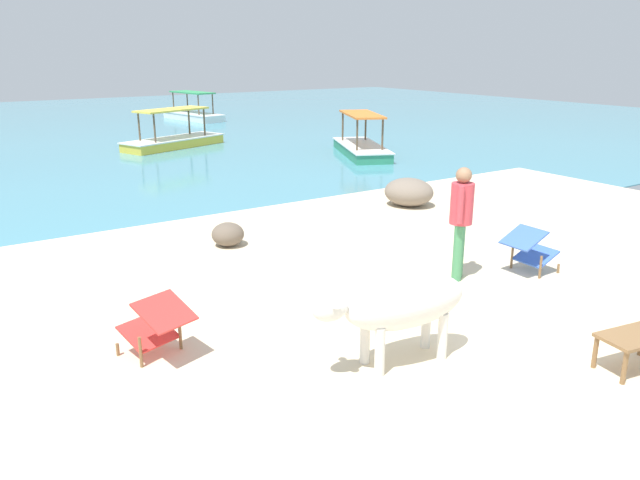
{
  "coord_description": "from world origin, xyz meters",
  "views": [
    {
      "loc": [
        -5.05,
        -4.15,
        3.2
      ],
      "look_at": [
        -0.32,
        3.0,
        0.55
      ],
      "focal_mm": 34.68,
      "sensor_mm": 36.0,
      "label": 1
    }
  ],
  "objects_px": {
    "low_bench_table": "(636,340)",
    "person_standing": "(461,215)",
    "boat_yellow": "(174,139)",
    "cow": "(402,303)",
    "boat_green": "(361,146)",
    "deck_chair_far": "(156,324)",
    "boat_white": "(193,114)",
    "deck_chair_near": "(530,248)"
  },
  "relations": [
    {
      "from": "deck_chair_near",
      "to": "boat_green",
      "type": "distance_m",
      "value": 10.94
    },
    {
      "from": "cow",
      "to": "boat_green",
      "type": "relative_size",
      "value": 0.47
    },
    {
      "from": "cow",
      "to": "boat_white",
      "type": "xyz_separation_m",
      "value": [
        7.38,
        23.51,
        -0.42
      ]
    },
    {
      "from": "deck_chair_near",
      "to": "deck_chair_far",
      "type": "bearing_deg",
      "value": 176.11
    },
    {
      "from": "boat_yellow",
      "to": "boat_white",
      "type": "height_order",
      "value": "same"
    },
    {
      "from": "boat_yellow",
      "to": "boat_green",
      "type": "xyz_separation_m",
      "value": [
        4.36,
        -4.74,
        0.0
      ]
    },
    {
      "from": "cow",
      "to": "low_bench_table",
      "type": "bearing_deg",
      "value": 149.55
    },
    {
      "from": "low_bench_table",
      "to": "deck_chair_far",
      "type": "xyz_separation_m",
      "value": [
        -3.99,
        2.96,
        0.06
      ]
    },
    {
      "from": "deck_chair_near",
      "to": "person_standing",
      "type": "relative_size",
      "value": 0.48
    },
    {
      "from": "boat_white",
      "to": "boat_yellow",
      "type": "bearing_deg",
      "value": -36.9
    },
    {
      "from": "person_standing",
      "to": "boat_white",
      "type": "relative_size",
      "value": 0.42
    },
    {
      "from": "person_standing",
      "to": "boat_yellow",
      "type": "bearing_deg",
      "value": -43.03
    },
    {
      "from": "low_bench_table",
      "to": "deck_chair_far",
      "type": "relative_size",
      "value": 0.92
    },
    {
      "from": "deck_chair_far",
      "to": "boat_green",
      "type": "relative_size",
      "value": 0.23
    },
    {
      "from": "cow",
      "to": "deck_chair_near",
      "type": "distance_m",
      "value": 3.54
    },
    {
      "from": "low_bench_table",
      "to": "person_standing",
      "type": "bearing_deg",
      "value": 90.96
    },
    {
      "from": "cow",
      "to": "person_standing",
      "type": "relative_size",
      "value": 1.12
    },
    {
      "from": "deck_chair_far",
      "to": "low_bench_table",
      "type": "bearing_deg",
      "value": -145.16
    },
    {
      "from": "boat_yellow",
      "to": "boat_white",
      "type": "relative_size",
      "value": 1.01
    },
    {
      "from": "low_bench_table",
      "to": "boat_white",
      "type": "xyz_separation_m",
      "value": [
        5.47,
        24.95,
        -0.08
      ]
    },
    {
      "from": "cow",
      "to": "boat_yellow",
      "type": "distance_m",
      "value": 16.16
    },
    {
      "from": "boat_green",
      "to": "boat_white",
      "type": "bearing_deg",
      "value": 26.29
    },
    {
      "from": "deck_chair_far",
      "to": "boat_white",
      "type": "relative_size",
      "value": 0.23
    },
    {
      "from": "deck_chair_near",
      "to": "boat_white",
      "type": "height_order",
      "value": "boat_white"
    },
    {
      "from": "cow",
      "to": "person_standing",
      "type": "height_order",
      "value": "person_standing"
    },
    {
      "from": "boat_yellow",
      "to": "deck_chair_far",
      "type": "bearing_deg",
      "value": 48.34
    },
    {
      "from": "cow",
      "to": "boat_white",
      "type": "relative_size",
      "value": 0.47
    },
    {
      "from": "cow",
      "to": "deck_chair_near",
      "type": "xyz_separation_m",
      "value": [
        3.37,
        1.04,
        -0.28
      ]
    },
    {
      "from": "low_bench_table",
      "to": "cow",
      "type": "bearing_deg",
      "value": 152.0
    },
    {
      "from": "cow",
      "to": "boat_yellow",
      "type": "xyz_separation_m",
      "value": [
        3.49,
        15.77,
        -0.42
      ]
    },
    {
      "from": "deck_chair_near",
      "to": "deck_chair_far",
      "type": "height_order",
      "value": "same"
    },
    {
      "from": "deck_chair_far",
      "to": "boat_white",
      "type": "height_order",
      "value": "boat_white"
    },
    {
      "from": "person_standing",
      "to": "boat_white",
      "type": "height_order",
      "value": "person_standing"
    },
    {
      "from": "deck_chair_near",
      "to": "boat_green",
      "type": "relative_size",
      "value": 0.2
    },
    {
      "from": "cow",
      "to": "low_bench_table",
      "type": "relative_size",
      "value": 2.21
    },
    {
      "from": "boat_yellow",
      "to": "boat_white",
      "type": "distance_m",
      "value": 8.66
    },
    {
      "from": "boat_yellow",
      "to": "boat_white",
      "type": "xyz_separation_m",
      "value": [
        3.89,
        7.73,
        0.0
      ]
    },
    {
      "from": "deck_chair_far",
      "to": "boat_white",
      "type": "xyz_separation_m",
      "value": [
        9.46,
        21.99,
        -0.13
      ]
    },
    {
      "from": "low_bench_table",
      "to": "person_standing",
      "type": "xyz_separation_m",
      "value": [
        0.42,
        2.89,
        0.62
      ]
    },
    {
      "from": "low_bench_table",
      "to": "boat_yellow",
      "type": "height_order",
      "value": "boat_yellow"
    },
    {
      "from": "deck_chair_near",
      "to": "deck_chair_far",
      "type": "xyz_separation_m",
      "value": [
        -5.45,
        0.47,
        0.0
      ]
    },
    {
      "from": "deck_chair_near",
      "to": "boat_green",
      "type": "height_order",
      "value": "boat_green"
    }
  ]
}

